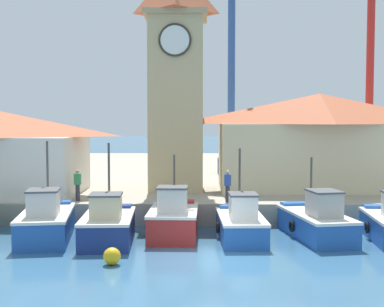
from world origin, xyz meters
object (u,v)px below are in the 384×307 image
(fishing_boat_mid_left, at_px, (108,225))
(dock_worker_near_tower, at_px, (228,186))
(fishing_boat_left_inner, at_px, (46,222))
(port_crane_near, at_px, (233,71))
(mooring_buoy, at_px, (112,256))
(dock_worker_along_quay, at_px, (78,185))
(warehouse_right, at_px, (319,140))
(port_crane_far, at_px, (370,68))
(clock_tower, at_px, (176,71))
(fishing_boat_right_inner, at_px, (317,222))
(fishing_boat_center, at_px, (173,219))
(fishing_boat_mid_right, at_px, (241,223))

(fishing_boat_mid_left, distance_m, dock_worker_near_tower, 6.94)
(fishing_boat_left_inner, bearing_deg, port_crane_near, 62.87)
(fishing_boat_mid_left, distance_m, mooring_buoy, 3.69)
(mooring_buoy, xyz_separation_m, dock_worker_along_quay, (-3.08, 8.11, 1.63))
(warehouse_right, xyz_separation_m, mooring_buoy, (-10.40, -13.03, -3.72))
(port_crane_far, bearing_deg, fishing_boat_left_inner, -139.87)
(fishing_boat_left_inner, height_order, clock_tower, clock_tower)
(warehouse_right, height_order, mooring_buoy, warehouse_right)
(warehouse_right, height_order, dock_worker_along_quay, warehouse_right)
(clock_tower, height_order, warehouse_right, clock_tower)
(fishing_boat_right_inner, bearing_deg, fishing_boat_left_inner, -177.94)
(warehouse_right, bearing_deg, fishing_boat_mid_left, -139.75)
(port_crane_far, bearing_deg, mooring_buoy, -127.70)
(mooring_buoy, xyz_separation_m, dock_worker_near_tower, (4.62, 7.80, 1.63))
(fishing_boat_mid_left, bearing_deg, fishing_boat_left_inner, 170.95)
(fishing_boat_center, xyz_separation_m, dock_worker_near_tower, (2.60, 3.15, 1.14))
(fishing_boat_center, bearing_deg, fishing_boat_right_inner, -1.71)
(fishing_boat_center, height_order, clock_tower, clock_tower)
(fishing_boat_center, relative_size, fishing_boat_right_inner, 0.79)
(fishing_boat_center, relative_size, fishing_boat_mid_right, 0.90)
(fishing_boat_mid_right, height_order, dock_worker_near_tower, fishing_boat_mid_right)
(fishing_boat_mid_left, xyz_separation_m, dock_worker_near_tower, (5.38, 4.22, 1.19))
(warehouse_right, distance_m, port_crane_near, 11.42)
(fishing_boat_mid_right, bearing_deg, fishing_boat_center, 171.55)
(fishing_boat_left_inner, bearing_deg, port_crane_far, 40.13)
(fishing_boat_left_inner, distance_m, warehouse_right, 16.92)
(fishing_boat_left_inner, bearing_deg, fishing_boat_mid_left, -9.05)
(port_crane_near, xyz_separation_m, port_crane_far, (9.81, -2.06, 0.02))
(fishing_boat_left_inner, xyz_separation_m, clock_tower, (5.37, 8.58, 7.34))
(fishing_boat_right_inner, relative_size, port_crane_far, 0.27)
(fishing_boat_mid_right, bearing_deg, fishing_boat_right_inner, 4.31)
(port_crane_near, distance_m, dock_worker_along_quay, 18.07)
(fishing_boat_mid_left, height_order, fishing_boat_right_inner, fishing_boat_mid_left)
(fishing_boat_left_inner, distance_m, clock_tower, 12.50)
(fishing_boat_right_inner, relative_size, port_crane_near, 0.25)
(fishing_boat_mid_right, bearing_deg, clock_tower, 110.87)
(fishing_boat_mid_right, bearing_deg, dock_worker_near_tower, 96.30)
(fishing_boat_left_inner, distance_m, port_crane_near, 22.01)
(fishing_boat_left_inner, bearing_deg, fishing_boat_center, 6.35)
(fishing_boat_center, bearing_deg, warehouse_right, 45.00)
(fishing_boat_right_inner, distance_m, dock_worker_along_quay, 12.12)
(fishing_boat_mid_right, bearing_deg, warehouse_right, 58.65)
(port_crane_far, height_order, dock_worker_along_quay, port_crane_far)
(fishing_boat_center, relative_size, port_crane_near, 0.20)
(fishing_boat_center, relative_size, port_crane_far, 0.21)
(fishing_boat_mid_right, xyz_separation_m, clock_tower, (-3.20, 8.40, 7.42))
(fishing_boat_center, relative_size, clock_tower, 0.28)
(fishing_boat_mid_left, height_order, port_crane_near, port_crane_near)
(clock_tower, distance_m, dock_worker_along_quay, 9.08)
(clock_tower, bearing_deg, fishing_boat_mid_right, -69.13)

